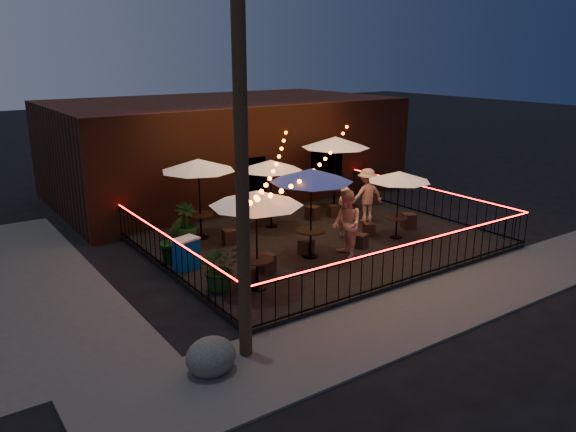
# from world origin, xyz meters

# --- Properties ---
(ground) EXTENTS (110.00, 110.00, 0.00)m
(ground) POSITION_xyz_m (0.00, 0.00, 0.00)
(ground) COLOR black
(ground) RESTS_ON ground
(patio) EXTENTS (10.00, 8.00, 0.15)m
(patio) POSITION_xyz_m (0.00, 2.00, 0.07)
(patio) COLOR black
(patio) RESTS_ON ground
(sidewalk) EXTENTS (18.00, 2.50, 0.05)m
(sidewalk) POSITION_xyz_m (0.00, -3.25, 0.03)
(sidewalk) COLOR #474542
(sidewalk) RESTS_ON ground
(brick_building) EXTENTS (14.00, 8.00, 4.00)m
(brick_building) POSITION_xyz_m (1.00, 9.99, 2.00)
(brick_building) COLOR #3B1C10
(brick_building) RESTS_ON ground
(utility_pole) EXTENTS (0.26, 0.26, 8.00)m
(utility_pole) POSITION_xyz_m (-5.40, -2.60, 4.00)
(utility_pole) COLOR #332515
(utility_pole) RESTS_ON ground
(fence_front) EXTENTS (10.00, 0.04, 1.04)m
(fence_front) POSITION_xyz_m (0.00, -2.00, 0.66)
(fence_front) COLOR black
(fence_front) RESTS_ON patio
(fence_left) EXTENTS (0.04, 8.00, 1.04)m
(fence_left) POSITION_xyz_m (-5.00, 2.00, 0.66)
(fence_left) COLOR black
(fence_left) RESTS_ON patio
(fence_right) EXTENTS (0.04, 8.00, 1.04)m
(fence_right) POSITION_xyz_m (5.00, 2.00, 0.66)
(fence_right) COLOR black
(fence_right) RESTS_ON patio
(festoon_lights) EXTENTS (10.02, 8.72, 1.32)m
(festoon_lights) POSITION_xyz_m (-1.01, 1.70, 2.52)
(festoon_lights) COLOR #E84100
(festoon_lights) RESTS_ON ground
(cafe_table_0) EXTENTS (2.72, 2.72, 2.54)m
(cafe_table_0) POSITION_xyz_m (-3.61, -0.16, 2.47)
(cafe_table_0) COLOR black
(cafe_table_0) RESTS_ON patio
(cafe_table_1) EXTENTS (2.42, 2.42, 2.57)m
(cafe_table_1) POSITION_xyz_m (-2.97, 4.31, 2.50)
(cafe_table_1) COLOR black
(cafe_table_1) RESTS_ON patio
(cafe_table_2) EXTENTS (2.77, 2.77, 2.62)m
(cafe_table_2) POSITION_xyz_m (-1.14, 0.91, 2.54)
(cafe_table_2) COLOR black
(cafe_table_2) RESTS_ON patio
(cafe_table_3) EXTENTS (2.41, 2.41, 2.31)m
(cafe_table_3) POSITION_xyz_m (-0.46, 4.04, 2.26)
(cafe_table_3) COLOR black
(cafe_table_3) RESTS_ON patio
(cafe_table_4) EXTENTS (2.49, 2.49, 2.18)m
(cafe_table_4) POSITION_xyz_m (2.18, 0.75, 2.14)
(cafe_table_4) COLOR black
(cafe_table_4) RESTS_ON patio
(cafe_table_5) EXTENTS (2.62, 2.62, 2.78)m
(cafe_table_5) POSITION_xyz_m (2.69, 4.51, 2.69)
(cafe_table_5) COLOR black
(cafe_table_5) RESTS_ON patio
(bistro_chair_0) EXTENTS (0.48, 0.48, 0.47)m
(bistro_chair_0) POSITION_xyz_m (-3.74, 0.14, 0.38)
(bistro_chair_0) COLOR black
(bistro_chair_0) RESTS_ON patio
(bistro_chair_1) EXTENTS (0.43, 0.43, 0.48)m
(bistro_chair_1) POSITION_xyz_m (-2.82, 0.67, 0.39)
(bistro_chair_1) COLOR black
(bistro_chair_1) RESTS_ON patio
(bistro_chair_2) EXTENTS (0.38, 0.38, 0.42)m
(bistro_chair_2) POSITION_xyz_m (-3.78, 3.32, 0.36)
(bistro_chair_2) COLOR black
(bistro_chair_2) RESTS_ON patio
(bistro_chair_3) EXTENTS (0.45, 0.45, 0.46)m
(bistro_chair_3) POSITION_xyz_m (-2.51, 3.26, 0.38)
(bistro_chair_3) COLOR black
(bistro_chair_3) RESTS_ON patio
(bistro_chair_4) EXTENTS (0.46, 0.46, 0.44)m
(bistro_chair_4) POSITION_xyz_m (-1.10, 1.16, 0.37)
(bistro_chair_4) COLOR black
(bistro_chair_4) RESTS_ON patio
(bistro_chair_5) EXTENTS (0.46, 0.46, 0.43)m
(bistro_chair_5) POSITION_xyz_m (0.61, 0.68, 0.36)
(bistro_chair_5) COLOR black
(bistro_chair_5) RESTS_ON patio
(bistro_chair_6) EXTENTS (0.47, 0.47, 0.43)m
(bistro_chair_6) POSITION_xyz_m (-0.63, 4.31, 0.37)
(bistro_chair_6) COLOR black
(bistro_chair_6) RESTS_ON patio
(bistro_chair_7) EXTENTS (0.52, 0.52, 0.48)m
(bistro_chair_7) POSITION_xyz_m (1.23, 3.93, 0.39)
(bistro_chair_7) COLOR black
(bistro_chair_7) RESTS_ON patio
(bistro_chair_8) EXTENTS (0.44, 0.44, 0.40)m
(bistro_chair_8) POSITION_xyz_m (1.64, 1.43, 0.35)
(bistro_chair_8) COLOR black
(bistro_chair_8) RESTS_ON patio
(bistro_chair_9) EXTENTS (0.56, 0.56, 0.50)m
(bistro_chair_9) POSITION_xyz_m (3.29, 1.25, 0.40)
(bistro_chair_9) COLOR black
(bistro_chair_9) RESTS_ON patio
(bistro_chair_10) EXTENTS (0.42, 0.42, 0.41)m
(bistro_chair_10) POSITION_xyz_m (2.09, 3.80, 0.35)
(bistro_chair_10) COLOR black
(bistro_chair_10) RESTS_ON patio
(bistro_chair_11) EXTENTS (0.43, 0.43, 0.50)m
(bistro_chair_11) POSITION_xyz_m (4.45, 4.20, 0.40)
(bistro_chair_11) COLOR black
(bistro_chair_11) RESTS_ON patio
(patron_a) EXTENTS (0.47, 0.66, 1.69)m
(patron_a) POSITION_xyz_m (0.83, 1.69, 0.99)
(patron_a) COLOR tan
(patron_a) RESTS_ON patio
(patron_b) EXTENTS (0.97, 1.12, 1.98)m
(patron_b) POSITION_xyz_m (-0.28, 0.33, 1.14)
(patron_b) COLOR #D2A28F
(patron_b) RESTS_ON patio
(patron_c) EXTENTS (1.35, 0.96, 1.89)m
(patron_c) POSITION_xyz_m (2.65, 2.68, 1.10)
(patron_c) COLOR tan
(patron_c) RESTS_ON patio
(potted_shrub_a) EXTENTS (1.34, 1.26, 1.20)m
(potted_shrub_a) POSITION_xyz_m (-4.41, 0.30, 0.75)
(potted_shrub_a) COLOR #0C3D0D
(potted_shrub_a) RESTS_ON patio
(potted_shrub_b) EXTENTS (0.78, 0.65, 1.33)m
(potted_shrub_b) POSITION_xyz_m (-4.60, 2.82, 0.82)
(potted_shrub_b) COLOR #103E0C
(potted_shrub_b) RESTS_ON patio
(potted_shrub_c) EXTENTS (0.80, 0.80, 1.27)m
(potted_shrub_c) POSITION_xyz_m (-3.55, 4.17, 0.78)
(potted_shrub_c) COLOR #163F0E
(potted_shrub_c) RESTS_ON patio
(cooler) EXTENTS (0.77, 0.64, 0.89)m
(cooler) POSITION_xyz_m (-4.50, 2.10, 0.60)
(cooler) COLOR #074BA8
(cooler) RESTS_ON patio
(boulder) EXTENTS (1.17, 1.09, 0.73)m
(boulder) POSITION_xyz_m (-6.29, -2.81, 0.37)
(boulder) COLOR #43433E
(boulder) RESTS_ON ground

